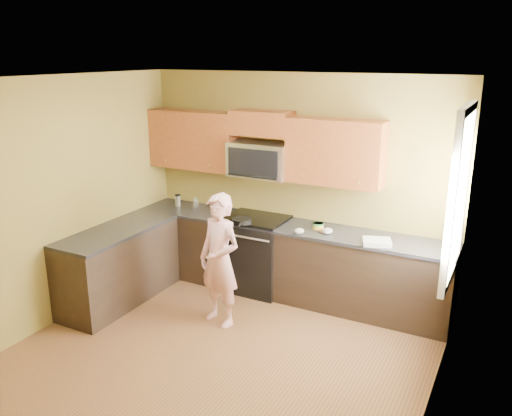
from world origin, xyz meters
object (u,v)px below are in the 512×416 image
Objects in this scene: stove at (256,253)px; travel_mug at (178,206)px; microwave at (260,176)px; woman at (220,260)px; frying_pan at (242,223)px; butter_tub at (318,229)px.

stove is 1.30m from travel_mug.
stove is at bearing -90.00° from microwave.
woman is 0.75m from frying_pan.
woman is 3.57× the size of frying_pan.
microwave is 1.82× the size of frying_pan.
microwave is 0.98m from butter_tub.
butter_tub reaches higher than stove.
frying_pan is (-0.05, -0.26, 0.47)m from stove.
woman reaches higher than travel_mug.
microwave is 4.73× the size of travel_mug.
microwave reaches higher than woman.
butter_tub is (0.75, 1.00, 0.18)m from woman.
microwave is (0.00, 0.12, 0.97)m from stove.
frying_pan is at bearing -101.43° from stove.
microwave is 1.33m from travel_mug.
frying_pan is 2.60× the size of travel_mug.
butter_tub is (0.82, -0.10, -0.53)m from microwave.
frying_pan is at bearing 113.59° from woman.
stove is at bearing -2.69° from travel_mug.
stove is 0.93m from butter_tub.
stove is at bearing 58.52° from frying_pan.
microwave reaches higher than travel_mug.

